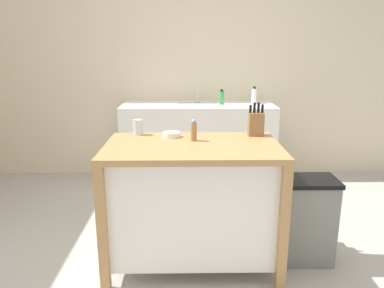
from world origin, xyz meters
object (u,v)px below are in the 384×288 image
at_px(pepper_grinder, 194,131).
at_px(kitchen_island, 192,198).
at_px(bottle_spray_cleaner, 254,96).
at_px(sink_faucet, 198,93).
at_px(bowl_stoneware_deep, 172,134).
at_px(drinking_cup, 138,127).
at_px(trash_bin, 308,220).
at_px(knife_block, 256,123).
at_px(bottle_dish_soap, 222,97).

bearing_deg(pepper_grinder, kitchen_island, -95.86).
relative_size(kitchen_island, bottle_spray_cleaner, 6.20).
bearing_deg(sink_faucet, bottle_spray_cleaner, -8.20).
relative_size(bowl_stoneware_deep, bottle_spray_cleaner, 0.67).
relative_size(drinking_cup, trash_bin, 0.18).
bearing_deg(knife_block, trash_bin, -35.36).
height_order(sink_faucet, bottle_dish_soap, sink_faucet).
relative_size(bowl_stoneware_deep, pepper_grinder, 0.83).
relative_size(knife_block, bottle_spray_cleaner, 1.28).
bearing_deg(sink_faucet, bottle_dish_soap, -29.95).
distance_m(sink_faucet, bottle_dish_soap, 0.30).
relative_size(knife_block, bottle_dish_soap, 1.47).
bearing_deg(bottle_dish_soap, knife_block, -84.77).
bearing_deg(pepper_grinder, bowl_stoneware_deep, 144.86).
relative_size(trash_bin, bottle_spray_cleaner, 3.30).
relative_size(kitchen_island, trash_bin, 1.88).
relative_size(pepper_grinder, sink_faucet, 0.70).
distance_m(pepper_grinder, bottle_dish_soap, 1.58).
bearing_deg(kitchen_island, bottle_spray_cleaner, 67.24).
bearing_deg(drinking_cup, trash_bin, -12.96).
distance_m(pepper_grinder, bottle_spray_cleaner, 1.75).
xyz_separation_m(sink_faucet, bottle_spray_cleaner, (0.63, -0.09, -0.02)).
bearing_deg(trash_bin, sink_faucet, 112.65).
xyz_separation_m(knife_block, bottle_dish_soap, (-0.13, 1.38, 0.01)).
bearing_deg(pepper_grinder, sink_faucet, 87.43).
bearing_deg(sink_faucet, knife_block, -75.86).
height_order(trash_bin, bottle_spray_cleaner, bottle_spray_cleaner).
xyz_separation_m(bowl_stoneware_deep, bottle_spray_cleaner, (0.86, 1.49, 0.09)).
xyz_separation_m(drinking_cup, bottle_dish_soap, (0.75, 1.35, 0.04)).
xyz_separation_m(kitchen_island, drinking_cup, (-0.40, 0.29, 0.45)).
bearing_deg(sink_faucet, trash_bin, -67.35).
height_order(knife_block, bottle_dish_soap, knife_block).
bearing_deg(bowl_stoneware_deep, drinking_cup, 163.94).
height_order(bowl_stoneware_deep, trash_bin, bowl_stoneware_deep).
bearing_deg(bottle_spray_cleaner, sink_faucet, 171.80).
bearing_deg(kitchen_island, pepper_grinder, 84.14).
bearing_deg(knife_block, pepper_grinder, -161.30).
height_order(pepper_grinder, trash_bin, pepper_grinder).
height_order(kitchen_island, trash_bin, kitchen_island).
distance_m(bowl_stoneware_deep, sink_faucet, 1.60).
bearing_deg(trash_bin, bottle_spray_cleaner, 93.99).
xyz_separation_m(pepper_grinder, trash_bin, (0.82, -0.10, -0.64)).
bearing_deg(bowl_stoneware_deep, kitchen_island, -55.37).
distance_m(pepper_grinder, sink_faucet, 1.69).
xyz_separation_m(knife_block, bottle_spray_cleaner, (0.24, 1.44, 0.02)).
distance_m(knife_block, bottle_dish_soap, 1.39).
xyz_separation_m(bowl_stoneware_deep, sink_faucet, (0.23, 1.58, 0.11)).
distance_m(kitchen_island, knife_block, 0.72).
relative_size(bowl_stoneware_deep, drinking_cup, 1.10).
distance_m(bowl_stoneware_deep, drinking_cup, 0.27).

